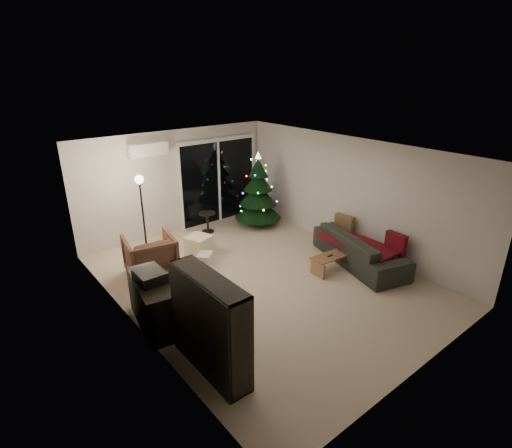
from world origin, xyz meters
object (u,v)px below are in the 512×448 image
Objects in this scene: bookshelf at (199,330)px; media_cabinet at (153,303)px; armchair at (150,256)px; coffee_table at (335,261)px; christmas_tree at (258,190)px; sofa at (360,248)px.

bookshelf is 1.44m from media_cabinet.
armchair is (0.67, 2.95, -0.28)m from bookshelf.
bookshelf is 1.33× the size of coffee_table.
media_cabinet is 3.74m from coffee_table.
bookshelf is at bearing -137.15° from christmas_tree.
armchair is at bearing -167.02° from christmas_tree.
bookshelf reaches higher than armchair.
sofa is (3.63, -2.23, -0.09)m from armchair.
christmas_tree reaches higher than coffee_table.
sofa is at bearing -8.36° from coffee_table.
sofa is 0.64m from coffee_table.
armchair is 0.88× the size of coffee_table.
christmas_tree is (3.33, 0.77, 0.54)m from armchair.
armchair is at bearing 74.65° from sofa.
bookshelf is at bearing -80.23° from media_cabinet.
bookshelf is at bearing -162.25° from coffee_table.
sofa is 2.16× the size of coffee_table.
christmas_tree reaches higher than media_cabinet.
bookshelf is 1.11× the size of media_cabinet.
armchair is 3.69m from coffee_table.
coffee_table is at bearing 155.35° from armchair.
sofa is at bearing 0.53° from media_cabinet.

